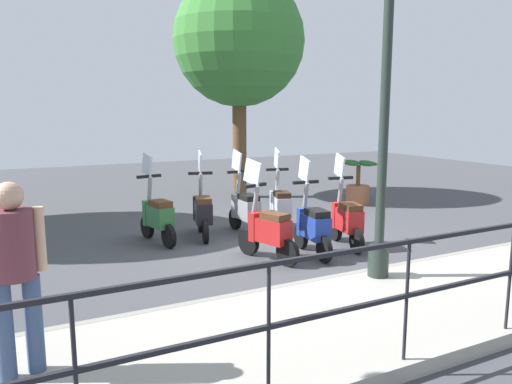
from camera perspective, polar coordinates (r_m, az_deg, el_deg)
ground_plane at (r=8.68m, az=3.56°, el=-5.81°), size 28.00×28.00×0.00m
promenade_walkway at (r=6.30m, az=18.73°, el=-11.61°), size 2.20×20.00×0.15m
fence_railing at (r=5.42m, az=27.20°, el=-6.45°), size 0.04×16.03×1.07m
lamp_post_near at (r=6.39m, az=14.43°, el=7.73°), size 0.26×0.90×4.44m
pedestrian_distant at (r=4.38m, az=-25.90°, el=-7.51°), size 0.37×0.48×1.59m
tree_distant at (r=13.02m, az=-1.96°, el=16.83°), size 3.29×3.29×5.62m
potted_palm at (r=12.35m, az=11.57°, el=0.71°), size 1.06×0.66×1.05m
scooter_near_0 at (r=8.45m, az=10.29°, el=-3.00°), size 1.22×0.50×1.54m
scooter_near_1 at (r=7.89m, az=6.49°, el=-3.80°), size 1.23×0.44×1.54m
scooter_near_2 at (r=7.57m, az=1.37°, el=-4.31°), size 1.20×0.55×1.54m
scooter_far_0 at (r=9.49m, az=2.78°, el=-1.48°), size 1.20×0.55×1.54m
scooter_far_1 at (r=9.17m, az=-1.27°, el=-1.87°), size 1.23×0.44×1.54m
scooter_far_2 at (r=8.97m, az=-6.12°, el=-2.18°), size 1.21×0.52×1.54m
scooter_far_3 at (r=8.73m, az=-11.22°, el=-2.64°), size 1.23×0.47×1.54m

